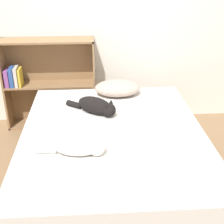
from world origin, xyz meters
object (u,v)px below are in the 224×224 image
at_px(bed, 113,158).
at_px(pillow, 117,88).
at_px(bookshelf, 48,82).
at_px(cat_light, 79,147).
at_px(cat_dark, 97,106).

relative_size(bed, pillow, 4.04).
relative_size(bed, bookshelf, 1.85).
bearing_deg(bookshelf, cat_light, -74.75).
bearing_deg(bookshelf, pillow, -29.28).
relative_size(bed, cat_light, 3.72).
bearing_deg(cat_dark, cat_light, -67.14).
bearing_deg(bookshelf, bed, -60.17).
bearing_deg(bed, cat_light, -129.80).
xyz_separation_m(cat_dark, bookshelf, (-0.54, 0.84, -0.08)).
xyz_separation_m(bed, cat_dark, (-0.13, 0.32, 0.34)).
distance_m(cat_light, cat_dark, 0.65).
bearing_deg(cat_light, bookshelf, 112.62).
relative_size(cat_light, cat_dark, 1.10).
relative_size(pillow, cat_dark, 1.01).
bearing_deg(cat_dark, bookshelf, 157.76).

